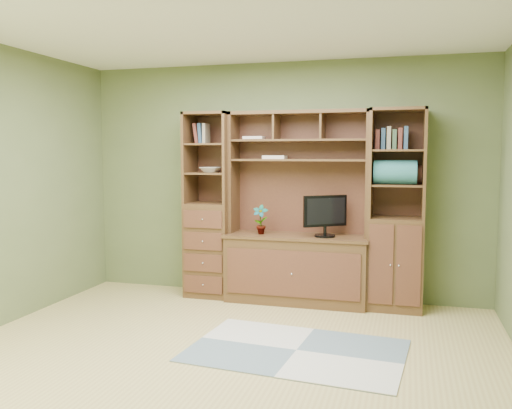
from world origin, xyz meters
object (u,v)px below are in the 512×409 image
(left_tower, at_px, (210,205))
(monitor, at_px, (325,208))
(center_hutch, at_px, (297,208))
(right_tower, at_px, (396,210))

(left_tower, relative_size, monitor, 3.42)
(center_hutch, height_order, right_tower, same)
(center_hutch, xyz_separation_m, left_tower, (-1.00, 0.04, 0.00))
(center_hutch, relative_size, left_tower, 1.00)
(right_tower, relative_size, monitor, 3.42)
(center_hutch, xyz_separation_m, monitor, (0.31, -0.03, 0.00))
(left_tower, bearing_deg, monitor, -3.29)
(center_hutch, xyz_separation_m, right_tower, (1.02, 0.04, 0.00))
(left_tower, height_order, monitor, left_tower)
(center_hutch, distance_m, monitor, 0.31)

